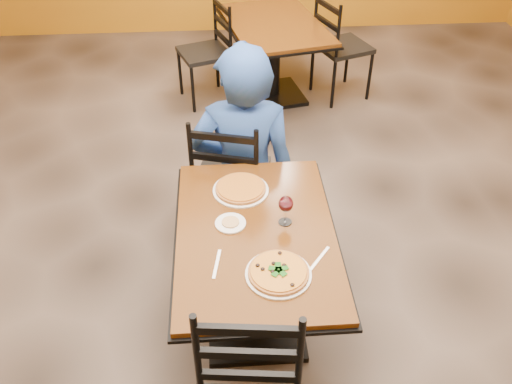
{
  "coord_description": "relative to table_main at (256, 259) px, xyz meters",
  "views": [
    {
      "loc": [
        -0.14,
        -2.54,
        2.64
      ],
      "look_at": [
        0.01,
        -0.3,
        0.85
      ],
      "focal_mm": 38.45,
      "sensor_mm": 36.0,
      "label": 1
    }
  ],
  "objects": [
    {
      "name": "chair_second_right",
      "position": [
        1.02,
        2.77,
        -0.06
      ],
      "size": [
        0.57,
        0.57,
        0.99
      ],
      "primitive_type": null,
      "rotation": [
        0.0,
        0.0,
        1.93
      ],
      "color": "black",
      "rests_on": "floor"
    },
    {
      "name": "plate_far",
      "position": [
        -0.06,
        0.34,
        0.2
      ],
      "size": [
        0.31,
        0.31,
        0.01
      ],
      "primitive_type": "cylinder",
      "color": "white",
      "rests_on": "table_main"
    },
    {
      "name": "table_second",
      "position": [
        0.36,
        2.77,
        0.0
      ],
      "size": [
        1.07,
        1.38,
        0.75
      ],
      "rotation": [
        0.0,
        0.0,
        0.21
      ],
      "color": "#5A320E",
      "rests_on": "floor"
    },
    {
      "name": "wine_glass",
      "position": [
        0.16,
        0.06,
        0.28
      ],
      "size": [
        0.08,
        0.08,
        0.18
      ],
      "primitive_type": null,
      "color": "white",
      "rests_on": "table_main"
    },
    {
      "name": "diner",
      "position": [
        -0.02,
        0.8,
        0.15
      ],
      "size": [
        0.71,
        0.48,
        1.42
      ],
      "primitive_type": "imported",
      "rotation": [
        0.0,
        0.0,
        3.09
      ],
      "color": "navy",
      "rests_on": "floor"
    },
    {
      "name": "knife",
      "position": [
        0.28,
        -0.22,
        0.2
      ],
      "size": [
        0.14,
        0.18,
        0.0
      ],
      "primitive_type": "cube",
      "rotation": [
        0.0,
        0.0,
        -0.65
      ],
      "color": "silver",
      "rests_on": "table_main"
    },
    {
      "name": "table_main",
      "position": [
        0.0,
        0.0,
        0.0
      ],
      "size": [
        0.83,
        1.23,
        0.75
      ],
      "color": "#5A320E",
      "rests_on": "floor"
    },
    {
      "name": "pizza_far",
      "position": [
        -0.06,
        0.34,
        0.21
      ],
      "size": [
        0.28,
        0.28,
        0.02
      ],
      "primitive_type": "cylinder",
      "color": "gold",
      "rests_on": "plate_far"
    },
    {
      "name": "fork",
      "position": [
        -0.2,
        -0.21,
        0.2
      ],
      "size": [
        0.05,
        0.19,
        0.0
      ],
      "primitive_type": "cube",
      "rotation": [
        0.0,
        0.0,
        -0.17
      ],
      "color": "silver",
      "rests_on": "table_main"
    },
    {
      "name": "side_plate",
      "position": [
        -0.13,
        0.07,
        0.2
      ],
      "size": [
        0.16,
        0.16,
        0.01
      ],
      "primitive_type": "cylinder",
      "color": "white",
      "rests_on": "table_main"
    },
    {
      "name": "floor",
      "position": [
        0.0,
        0.5,
        -0.56
      ],
      "size": [
        7.0,
        8.0,
        0.01
      ],
      "primitive_type": "cube",
      "color": "black",
      "rests_on": "ground"
    },
    {
      "name": "dip",
      "position": [
        -0.13,
        0.07,
        0.21
      ],
      "size": [
        0.09,
        0.09,
        0.01
      ],
      "primitive_type": "cylinder",
      "color": "tan",
      "rests_on": "side_plate"
    },
    {
      "name": "plate_main",
      "position": [
        0.08,
        -0.3,
        0.2
      ],
      "size": [
        0.31,
        0.31,
        0.01
      ],
      "primitive_type": "cylinder",
      "color": "white",
      "rests_on": "table_main"
    },
    {
      "name": "chair_main_far",
      "position": [
        -0.1,
        0.84,
        -0.07
      ],
      "size": [
        0.54,
        0.54,
        0.98
      ],
      "primitive_type": null,
      "rotation": [
        0.0,
        0.0,
        2.88
      ],
      "color": "black",
      "rests_on": "floor"
    },
    {
      "name": "chair_second_left",
      "position": [
        -0.29,
        2.77,
        -0.08
      ],
      "size": [
        0.55,
        0.55,
        0.95
      ],
      "primitive_type": null,
      "rotation": [
        0.0,
        0.0,
        -1.22
      ],
      "color": "black",
      "rests_on": "floor"
    },
    {
      "name": "pizza_main",
      "position": [
        0.08,
        -0.3,
        0.21
      ],
      "size": [
        0.28,
        0.28,
        0.02
      ],
      "primitive_type": "cylinder",
      "color": "#952E0A",
      "rests_on": "plate_main"
    }
  ]
}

